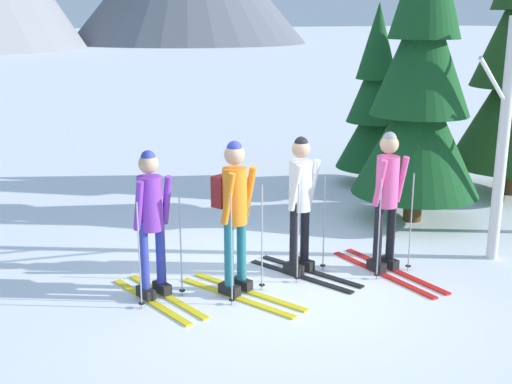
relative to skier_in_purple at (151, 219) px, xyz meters
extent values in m
plane|color=white|center=(1.36, -0.42, -0.95)|extent=(400.00, 400.00, 0.00)
cube|color=yellow|center=(0.13, -0.06, -0.94)|extent=(0.43, 1.55, 0.02)
cube|color=yellow|center=(-0.09, -0.11, -0.94)|extent=(0.43, 1.55, 0.02)
cube|color=black|center=(0.10, 0.03, -0.87)|extent=(0.16, 0.28, 0.12)
cylinder|color=#2D389E|center=(0.10, 0.03, -0.42)|extent=(0.11, 0.11, 0.82)
cube|color=black|center=(-0.11, -0.01, -0.87)|extent=(0.16, 0.28, 0.12)
cylinder|color=#2D389E|center=(-0.11, -0.01, -0.42)|extent=(0.11, 0.11, 0.82)
cylinder|color=purple|center=(0.00, 0.01, 0.18)|extent=(0.28, 0.28, 0.61)
sphere|color=tan|center=(0.00, 0.01, 0.63)|extent=(0.22, 0.22, 0.22)
sphere|color=#2D389E|center=(0.00, 0.01, 0.69)|extent=(0.17, 0.17, 0.17)
cylinder|color=purple|center=(0.19, -0.01, 0.19)|extent=(0.12, 0.21, 0.58)
cylinder|color=purple|center=(-0.17, -0.09, 0.19)|extent=(0.12, 0.21, 0.58)
cylinder|color=#A5A5AD|center=(0.30, -0.11, -0.34)|extent=(0.02, 0.02, 1.23)
cylinder|color=black|center=(0.30, -0.11, -0.89)|extent=(0.07, 0.07, 0.01)
cylinder|color=#A5A5AD|center=(-0.23, -0.22, -0.34)|extent=(0.02, 0.02, 1.23)
cylinder|color=black|center=(-0.23, -0.22, -0.89)|extent=(0.07, 0.07, 0.01)
cube|color=yellow|center=(1.02, -0.38, -0.94)|extent=(0.74, 1.57, 0.02)
cube|color=yellow|center=(0.82, -0.47, -0.94)|extent=(0.74, 1.57, 0.02)
cube|color=black|center=(0.98, -0.29, -0.87)|extent=(0.20, 0.28, 0.12)
cylinder|color=#1E6B7A|center=(0.98, -0.29, -0.40)|extent=(0.11, 0.11, 0.86)
cube|color=black|center=(0.78, -0.38, -0.87)|extent=(0.20, 0.28, 0.12)
cylinder|color=#1E6B7A|center=(0.78, -0.38, -0.40)|extent=(0.11, 0.11, 0.86)
cylinder|color=orange|center=(0.88, -0.34, 0.23)|extent=(0.28, 0.28, 0.65)
sphere|color=tan|center=(0.88, -0.34, 0.71)|extent=(0.23, 0.23, 0.23)
sphere|color=#2D389E|center=(0.88, -0.34, 0.78)|extent=(0.17, 0.17, 0.17)
cylinder|color=orange|center=(1.07, -0.32, 0.25)|extent=(0.15, 0.22, 0.61)
cylinder|color=orange|center=(0.74, -0.46, 0.25)|extent=(0.15, 0.22, 0.61)
cylinder|color=#A5A5AD|center=(1.20, -0.40, -0.31)|extent=(0.02, 0.02, 1.29)
cylinder|color=black|center=(1.20, -0.40, -0.89)|extent=(0.07, 0.07, 0.01)
cylinder|color=#A5A5AD|center=(0.70, -0.61, -0.31)|extent=(0.02, 0.02, 1.29)
cylinder|color=black|center=(0.70, -0.61, -0.89)|extent=(0.07, 0.07, 0.01)
cube|color=maroon|center=(0.81, -0.18, 0.26)|extent=(0.30, 0.25, 0.36)
cube|color=black|center=(2.01, -0.19, -0.94)|extent=(0.64, 1.48, 0.02)
cube|color=black|center=(1.80, -0.27, -0.94)|extent=(0.64, 1.48, 0.02)
cube|color=black|center=(1.97, -0.10, -0.87)|extent=(0.20, 0.28, 0.12)
cylinder|color=black|center=(1.97, -0.10, -0.42)|extent=(0.11, 0.11, 0.83)
cube|color=black|center=(1.77, -0.18, -0.87)|extent=(0.20, 0.28, 0.12)
cylinder|color=black|center=(1.77, -0.18, -0.42)|extent=(0.11, 0.11, 0.83)
cylinder|color=white|center=(1.87, -0.14, 0.19)|extent=(0.28, 0.28, 0.62)
sphere|color=tan|center=(1.87, -0.14, 0.64)|extent=(0.22, 0.22, 0.22)
sphere|color=black|center=(1.87, -0.14, 0.71)|extent=(0.17, 0.17, 0.17)
cylinder|color=white|center=(2.06, -0.13, 0.20)|extent=(0.15, 0.22, 0.59)
cylinder|color=white|center=(1.72, -0.26, 0.20)|extent=(0.15, 0.22, 0.59)
cylinder|color=#A5A5AD|center=(2.19, -0.21, -0.33)|extent=(0.02, 0.02, 1.24)
cylinder|color=black|center=(2.19, -0.21, -0.89)|extent=(0.07, 0.07, 0.01)
cylinder|color=#A5A5AD|center=(1.68, -0.40, -0.33)|extent=(0.02, 0.02, 1.24)
cylinder|color=black|center=(1.68, -0.40, -0.89)|extent=(0.07, 0.07, 0.01)
cube|color=red|center=(2.98, -0.66, -0.94)|extent=(0.24, 1.79, 0.02)
cube|color=red|center=(2.76, -0.68, -0.94)|extent=(0.24, 1.79, 0.02)
cube|color=black|center=(2.97, -0.56, -0.87)|extent=(0.13, 0.27, 0.12)
cylinder|color=black|center=(2.97, -0.56, -0.41)|extent=(0.11, 0.11, 0.85)
cube|color=black|center=(2.75, -0.58, -0.87)|extent=(0.13, 0.27, 0.12)
cylinder|color=black|center=(2.75, -0.58, -0.41)|extent=(0.11, 0.11, 0.85)
cylinder|color=#E55193|center=(2.86, -0.57, 0.22)|extent=(0.28, 0.28, 0.64)
sphere|color=tan|center=(2.86, -0.57, 0.69)|extent=(0.23, 0.23, 0.23)
sphere|color=gray|center=(2.86, -0.57, 0.76)|extent=(0.17, 0.17, 0.17)
cylinder|color=#E55193|center=(3.04, -0.62, 0.24)|extent=(0.10, 0.21, 0.61)
cylinder|color=#E55193|center=(2.68, -0.65, 0.24)|extent=(0.10, 0.21, 0.61)
cylinder|color=#A5A5AD|center=(3.14, -0.73, -0.31)|extent=(0.02, 0.02, 1.28)
cylinder|color=black|center=(3.14, -0.73, -0.89)|extent=(0.07, 0.07, 0.01)
cylinder|color=#A5A5AD|center=(2.60, -0.78, -0.31)|extent=(0.02, 0.02, 1.28)
cylinder|color=black|center=(2.60, -0.78, -0.89)|extent=(0.07, 0.07, 0.01)
cylinder|color=#51381E|center=(7.29, 1.34, -0.42)|extent=(0.33, 0.33, 1.07)
cylinder|color=#51381E|center=(4.62, 0.90, -0.49)|extent=(0.29, 0.29, 0.92)
cone|color=#14471E|center=(4.62, 0.90, 0.48)|extent=(1.98, 1.98, 1.95)
cone|color=#14471E|center=(4.62, 0.90, 1.72)|extent=(1.51, 1.51, 1.95)
cylinder|color=#51381E|center=(5.51, 3.12, -0.62)|extent=(0.21, 0.21, 0.66)
cone|color=#14471E|center=(5.51, 3.12, 0.08)|extent=(1.41, 1.41, 1.40)
cone|color=#14471E|center=(5.51, 3.12, 0.96)|extent=(1.08, 1.08, 1.40)
cone|color=#14471E|center=(5.51, 3.12, 1.77)|extent=(0.77, 0.77, 1.40)
cylinder|color=silver|center=(4.44, -0.90, 0.63)|extent=(0.15, 0.15, 3.15)
cylinder|color=silver|center=(4.01, -1.03, 1.44)|extent=(0.86, 0.36, 0.64)
camera|label=1|loc=(-2.18, -6.67, 2.17)|focal=45.45mm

